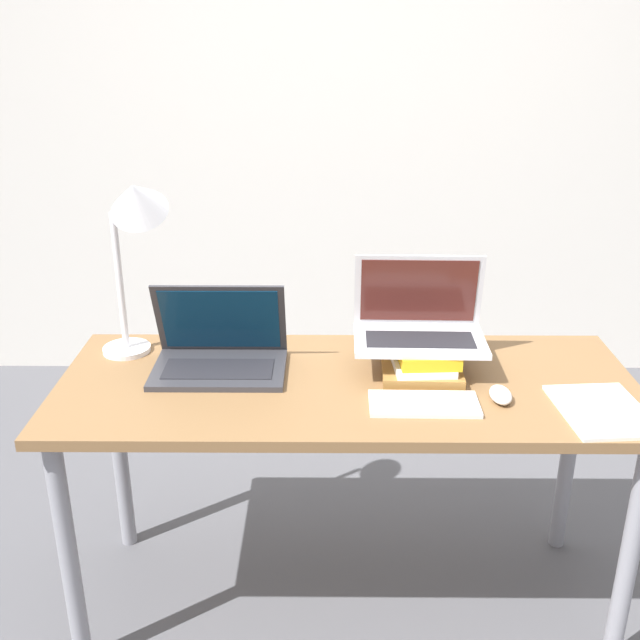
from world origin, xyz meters
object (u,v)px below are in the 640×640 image
object	(u,v)px
laptop_left	(220,352)
mouse	(501,395)
book_stack	(423,359)
notepad	(602,411)
laptop_on_books	(419,323)
desk_lamp	(134,219)
wireless_keyboard	(424,404)

from	to	relation	value
laptop_left	mouse	world-z (taller)	laptop_left
laptop_left	book_stack	bearing A→B (deg)	-1.86
notepad	laptop_left	bearing A→B (deg)	165.95
book_stack	laptop_on_books	xyz separation A→B (m)	(-0.01, 0.03, 0.09)
laptop_on_books	desk_lamp	xyz separation A→B (m)	(-0.79, 0.06, 0.28)
laptop_on_books	laptop_left	bearing A→B (deg)	-178.40
laptop_left	notepad	world-z (taller)	laptop_left
book_stack	desk_lamp	bearing A→B (deg)	172.95
book_stack	mouse	bearing A→B (deg)	-42.55
book_stack	notepad	distance (m)	0.49
book_stack	laptop_on_books	size ratio (longest dim) A/B	0.69
laptop_on_books	book_stack	bearing A→B (deg)	-72.83
wireless_keyboard	notepad	world-z (taller)	wireless_keyboard
book_stack	notepad	world-z (taller)	book_stack
mouse	notepad	xyz separation A→B (m)	(0.24, -0.06, -0.01)
laptop_on_books	desk_lamp	world-z (taller)	desk_lamp
desk_lamp	laptop_on_books	bearing A→B (deg)	-4.69
laptop_left	desk_lamp	bearing A→B (deg)	160.54
laptop_left	notepad	bearing A→B (deg)	-14.05
laptop_left	laptop_on_books	bearing A→B (deg)	1.60
laptop_left	laptop_on_books	xyz separation A→B (m)	(0.56, 0.02, 0.08)
wireless_keyboard	desk_lamp	world-z (taller)	desk_lamp
laptop_on_books	notepad	distance (m)	0.53
book_stack	laptop_on_books	bearing A→B (deg)	107.17
book_stack	desk_lamp	size ratio (longest dim) A/B	0.45
book_stack	laptop_left	bearing A→B (deg)	178.14
laptop_on_books	mouse	world-z (taller)	laptop_on_books
book_stack	notepad	xyz separation A→B (m)	(0.43, -0.23, -0.03)
laptop_on_books	wireless_keyboard	size ratio (longest dim) A/B	1.30
book_stack	desk_lamp	xyz separation A→B (m)	(-0.80, 0.10, 0.38)
wireless_keyboard	mouse	xyz separation A→B (m)	(0.20, 0.03, 0.01)
laptop_on_books	wireless_keyboard	distance (m)	0.27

